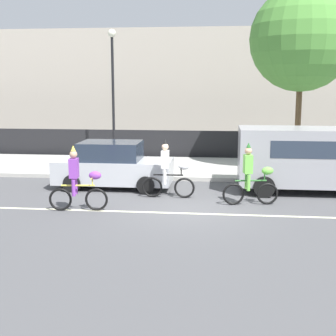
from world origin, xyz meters
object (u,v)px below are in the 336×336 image
(parade_cyclist_purple, at_px, (78,182))
(parked_car_silver, at_px, (113,166))
(parked_van_grey, at_px, (316,155))
(parade_cyclist_zebra, at_px, (169,172))
(street_lamp_post, at_px, (113,76))
(parade_cyclist_lime, at_px, (251,178))

(parade_cyclist_purple, relative_size, parked_car_silver, 0.47)
(parade_cyclist_purple, height_order, parked_van_grey, parked_van_grey)
(parade_cyclist_purple, relative_size, parade_cyclist_zebra, 1.00)
(parade_cyclist_zebra, height_order, parked_car_silver, parade_cyclist_zebra)
(parked_van_grey, xyz_separation_m, parked_car_silver, (-6.98, -0.07, -0.50))
(parade_cyclist_purple, distance_m, parade_cyclist_zebra, 3.06)
(parade_cyclist_zebra, xyz_separation_m, street_lamp_post, (-3.17, 6.07, 3.15))
(parade_cyclist_purple, distance_m, parked_van_grey, 7.98)
(parade_cyclist_zebra, height_order, parked_van_grey, parked_van_grey)
(parked_van_grey, height_order, street_lamp_post, street_lamp_post)
(parked_van_grey, distance_m, parked_car_silver, 7.00)
(parade_cyclist_purple, height_order, parked_car_silver, parade_cyclist_purple)
(parked_car_silver, xyz_separation_m, street_lamp_post, (-1.05, 4.77, 3.21))
(parade_cyclist_lime, relative_size, parked_car_silver, 0.47)
(parade_cyclist_zebra, distance_m, street_lamp_post, 7.54)
(parade_cyclist_lime, relative_size, street_lamp_post, 0.33)
(parade_cyclist_purple, distance_m, street_lamp_post, 8.58)
(parade_cyclist_lime, xyz_separation_m, parked_van_grey, (2.26, 1.99, 0.44))
(parade_cyclist_purple, bearing_deg, street_lamp_post, 95.42)
(parade_cyclist_zebra, bearing_deg, parade_cyclist_purple, -142.18)
(parade_cyclist_lime, bearing_deg, parade_cyclist_purple, -165.95)
(parade_cyclist_lime, bearing_deg, parked_van_grey, 41.37)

